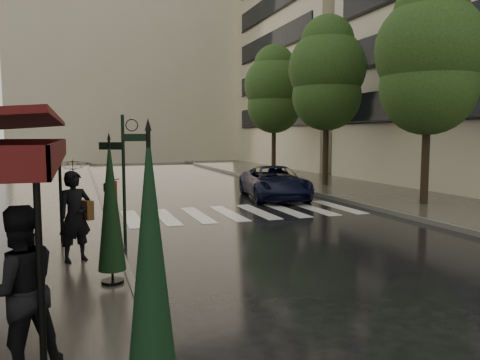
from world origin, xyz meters
TOP-DOWN VIEW (x-y plane):
  - ground at (0.00, 0.00)m, footprint 120.00×120.00m
  - sidewalk_near at (-4.50, 12.00)m, footprint 6.00×60.00m
  - sidewalk_far at (10.25, 12.00)m, footprint 5.50×60.00m
  - curb_near at (-1.45, 12.00)m, footprint 0.12×60.00m
  - curb_far at (7.45, 12.00)m, footprint 0.12×60.00m
  - crosswalk at (2.98, 6.00)m, footprint 7.85×3.20m
  - signpost at (-1.19, 3.00)m, footprint 1.17×0.29m
  - haussmann_far at (16.50, 26.00)m, footprint 8.00×16.00m
  - backdrop_building at (3.00, 38.00)m, footprint 22.00×6.00m
  - tree_near at (9.60, 5.00)m, footprint 3.80×3.80m
  - tree_mid at (9.50, 12.00)m, footprint 3.80×3.80m
  - tree_far at (9.70, 19.00)m, footprint 3.80×3.80m
  - pedestrian_with_umbrella at (-2.34, 0.96)m, footprint 1.41×1.42m
  - pedestrian_terrace at (-2.88, -3.49)m, footprint 1.06×0.95m
  - scooter at (-1.22, 7.67)m, footprint 0.60×1.62m
  - parked_car at (5.37, 8.86)m, footprint 2.92×5.07m
  - parasol_front at (-1.65, -4.40)m, footprint 0.47×0.47m
  - parasol_back at (-1.76, -0.70)m, footprint 0.46×0.46m

SIDE VIEW (x-z plane):
  - ground at x=0.00m, z-range 0.00..0.00m
  - crosswalk at x=2.98m, z-range 0.00..0.01m
  - sidewalk_near at x=-4.50m, z-range 0.00..0.12m
  - sidewalk_far at x=10.25m, z-range 0.00..0.12m
  - curb_near at x=-1.45m, z-range -0.01..0.15m
  - curb_far at x=7.45m, z-range -0.01..0.15m
  - scooter at x=-1.22m, z-range -0.04..1.03m
  - parked_car at x=5.37m, z-range 0.00..1.33m
  - pedestrian_terrace at x=-2.88m, z-range 0.12..1.90m
  - parasol_back at x=-1.76m, z-range 0.21..2.69m
  - parasol_front at x=-1.65m, z-range 0.22..2.82m
  - pedestrian_with_umbrella at x=-2.34m, z-range 0.53..3.06m
  - signpost at x=-1.19m, z-range 0.28..3.38m
  - tree_near at x=9.60m, z-range 1.33..9.31m
  - tree_far at x=9.70m, z-range 1.37..9.54m
  - tree_mid at x=9.50m, z-range 1.42..9.76m
  - haussmann_far at x=16.50m, z-range 0.00..18.50m
  - backdrop_building at x=3.00m, z-range 0.00..20.00m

